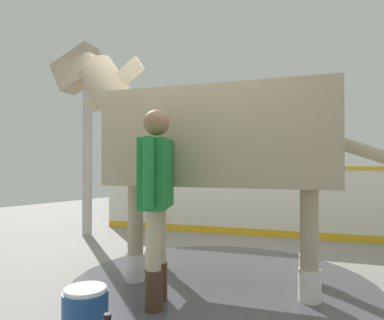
% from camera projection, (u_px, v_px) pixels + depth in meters
% --- Properties ---
extents(ground_plane, '(16.00, 16.00, 0.02)m').
position_uv_depth(ground_plane, '(204.00, 279.00, 3.68)').
color(ground_plane, gray).
extents(wet_patch, '(3.10, 3.10, 0.00)m').
position_uv_depth(wet_patch, '(222.00, 281.00, 3.57)').
color(wet_patch, '#4C4C54').
rests_on(wet_patch, ground).
extents(barrier_wall, '(5.38, 1.89, 1.18)m').
position_uv_depth(barrier_wall, '(255.00, 203.00, 5.88)').
color(barrier_wall, silver).
rests_on(barrier_wall, ground).
extents(roof_post_near, '(0.16, 0.16, 2.87)m').
position_uv_depth(roof_post_near, '(87.00, 152.00, 5.91)').
color(roof_post_near, '#B7B2A8').
rests_on(roof_post_near, ground).
extents(horse, '(3.53, 1.63, 2.64)m').
position_uv_depth(horse, '(210.00, 140.00, 3.63)').
color(horse, tan).
rests_on(horse, ground).
extents(handler, '(0.44, 0.60, 1.69)m').
position_uv_depth(handler, '(156.00, 192.00, 2.99)').
color(handler, '#47331E').
rests_on(handler, ground).
extents(wash_bucket, '(0.33, 0.33, 0.31)m').
position_uv_depth(wash_bucket, '(85.00, 309.00, 2.52)').
color(wash_bucket, '#1E478C').
rests_on(wash_bucket, ground).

